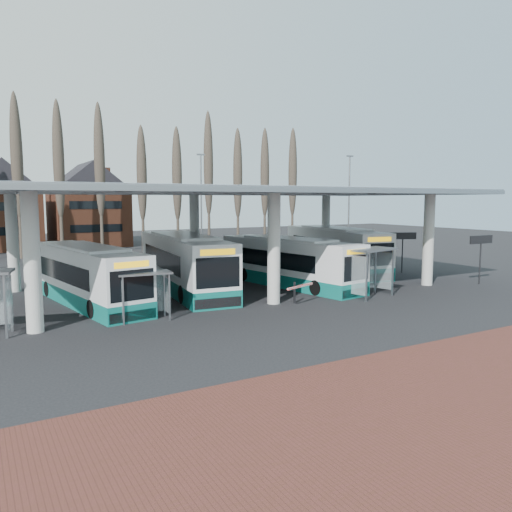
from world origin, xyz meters
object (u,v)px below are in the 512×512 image
bus_2 (288,263)px  bus_3 (334,250)px  bus_1 (184,264)px  shelter_2 (369,262)px  bus_0 (86,276)px  shelter_1 (144,285)px

bus_2 → bus_3: bearing=20.3°
bus_1 → shelter_2: 11.35m
bus_3 → shelter_2: bearing=-108.2°
bus_2 → shelter_2: 6.03m
bus_0 → bus_3: 20.10m
bus_2 → shelter_1: 12.14m
bus_1 → bus_3: 13.85m
shelter_1 → bus_2: bearing=28.3°
bus_2 → bus_1: bearing=155.4°
bus_0 → bus_1: bearing=1.8°
shelter_2 → bus_2: bearing=95.6°
bus_0 → shelter_2: bearing=-32.5°
bus_3 → shelter_2: bus_3 is taller
bus_1 → bus_2: bus_1 is taller
bus_2 → bus_0: bearing=167.9°
bus_1 → bus_2: (6.60, -1.82, -0.16)m
bus_1 → bus_0: bearing=-163.3°
bus_0 → bus_2: bearing=-12.0°
shelter_1 → shelter_2: shelter_2 is taller
shelter_1 → bus_1: bearing=60.4°
bus_2 → bus_3: bus_3 is taller
bus_1 → shelter_2: bearing=-35.7°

